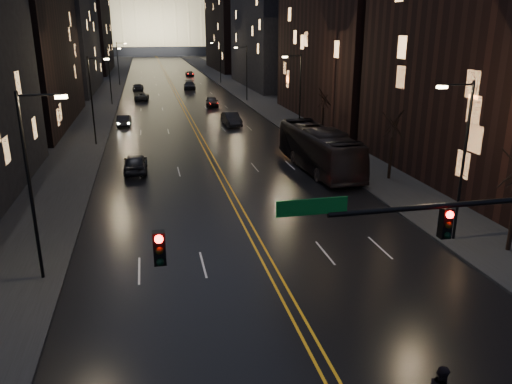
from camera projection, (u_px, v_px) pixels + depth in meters
ground at (333, 384)px, 16.94m from camera, size 900.00×900.00×0.00m
road at (165, 73)px, 137.70m from camera, size 20.00×320.00×0.02m
sidewalk_left at (113, 74)px, 134.84m from camera, size 8.00×320.00×0.16m
sidewalk_right at (216, 72)px, 140.52m from camera, size 8.00×320.00×0.16m
center_line at (165, 73)px, 137.70m from camera, size 0.62×320.00×0.01m
building_left_mid at (6, 7)px, 58.51m from camera, size 12.00×30.00×28.00m
building_left_far at (60, 38)px, 95.05m from camera, size 12.00×34.00×20.00m
building_left_dist at (85, 28)px, 139.02m from camera, size 12.00×40.00×24.00m
building_right_mid at (273, 22)px, 102.63m from camera, size 12.00×34.00×26.00m
building_right_dist at (234, 31)px, 147.84m from camera, size 12.00×40.00×22.00m
capitol at (153, 18)px, 243.86m from camera, size 90.00×50.00×58.50m
traffic_signal at (509, 231)px, 16.56m from camera, size 17.29×0.45×7.00m
streetlamp_right_near at (461, 154)px, 26.85m from camera, size 2.13×0.25×9.00m
streetlamp_left_near at (33, 179)px, 22.47m from camera, size 2.13×0.25×9.00m
streetlamp_right_mid at (299, 91)px, 54.72m from camera, size 2.13×0.25×9.00m
streetlamp_left_mid at (93, 96)px, 50.34m from camera, size 2.13×0.25×9.00m
streetlamp_right_far at (246, 70)px, 82.58m from camera, size 2.13×0.25×9.00m
streetlamp_left_far at (111, 73)px, 78.20m from camera, size 2.13×0.25×9.00m
streetlamp_right_dist at (219, 60)px, 110.45m from camera, size 2.13×0.25×9.00m
streetlamp_left_dist at (119, 61)px, 106.07m from camera, size 2.13×0.25×9.00m
tree_right_mid at (393, 124)px, 38.61m from camera, size 2.40×2.40×6.65m
tree_right_far at (323, 98)px, 53.48m from camera, size 2.40×2.40×6.65m
bus at (319, 149)px, 42.44m from camera, size 3.56×13.14×3.63m
oncoming_car_a at (135, 163)px, 41.99m from camera, size 1.99×4.77×1.61m
oncoming_car_b at (124, 120)px, 62.19m from camera, size 1.64×4.36×1.42m
oncoming_car_c at (142, 96)px, 85.01m from camera, size 2.55×4.88×1.31m
oncoming_car_d at (138, 87)px, 98.03m from camera, size 2.17×5.00×1.43m
receding_car_a at (231, 119)px, 62.36m from camera, size 2.04×5.13×1.66m
receding_car_b at (212, 101)px, 78.01m from camera, size 2.33×4.89×1.62m
receding_car_c at (190, 85)px, 100.22m from camera, size 2.69×5.79×1.64m
receding_car_d at (190, 74)px, 129.69m from camera, size 2.14×4.47×1.23m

